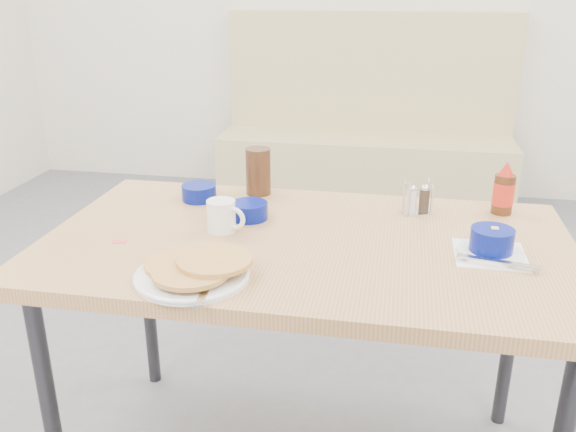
% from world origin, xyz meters
% --- Properties ---
extents(booth_bench, '(1.90, 0.56, 1.22)m').
position_xyz_m(booth_bench, '(0.00, 2.78, 0.35)').
color(booth_bench, tan).
rests_on(booth_bench, ground).
extents(dining_table, '(1.40, 0.80, 0.76)m').
position_xyz_m(dining_table, '(0.00, 0.25, 0.70)').
color(dining_table, tan).
rests_on(dining_table, ground).
extents(pancake_plate, '(0.27, 0.28, 0.05)m').
position_xyz_m(pancake_plate, '(-0.22, -0.02, 0.78)').
color(pancake_plate, white).
rests_on(pancake_plate, dining_table).
extents(coffee_mug, '(0.11, 0.08, 0.09)m').
position_xyz_m(coffee_mug, '(-0.23, 0.26, 0.81)').
color(coffee_mug, white).
rests_on(coffee_mug, dining_table).
extents(grits_setting, '(0.19, 0.18, 0.07)m').
position_xyz_m(grits_setting, '(0.47, 0.23, 0.79)').
color(grits_setting, white).
rests_on(grits_setting, dining_table).
extents(creamer_bowl, '(0.11, 0.11, 0.05)m').
position_xyz_m(creamer_bowl, '(-0.38, 0.50, 0.78)').
color(creamer_bowl, navy).
rests_on(creamer_bowl, dining_table).
extents(butter_bowl, '(0.11, 0.11, 0.05)m').
position_xyz_m(butter_bowl, '(-0.19, 0.37, 0.78)').
color(butter_bowl, navy).
rests_on(butter_bowl, dining_table).
extents(amber_tumbler, '(0.08, 0.08, 0.15)m').
position_xyz_m(amber_tumbler, '(-0.21, 0.59, 0.83)').
color(amber_tumbler, '#3D2313').
rests_on(amber_tumbler, dining_table).
extents(condiment_caddy, '(0.10, 0.08, 0.10)m').
position_xyz_m(condiment_caddy, '(0.29, 0.50, 0.80)').
color(condiment_caddy, silver).
rests_on(condiment_caddy, dining_table).
extents(syrup_bottle, '(0.06, 0.06, 0.16)m').
position_xyz_m(syrup_bottle, '(0.54, 0.55, 0.83)').
color(syrup_bottle, '#47230F').
rests_on(syrup_bottle, dining_table).
extents(sugar_wrapper, '(0.04, 0.03, 0.00)m').
position_xyz_m(sugar_wrapper, '(-0.48, 0.14, 0.76)').
color(sugar_wrapper, '#DF4A51').
rests_on(sugar_wrapper, dining_table).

